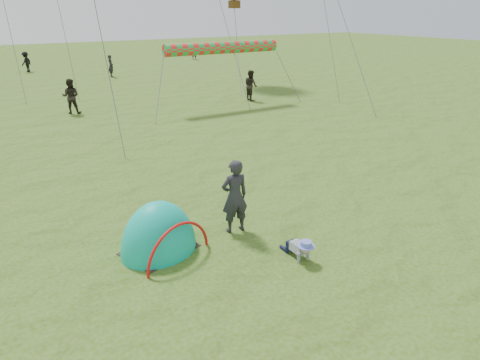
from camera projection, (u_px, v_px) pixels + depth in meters
ground at (321, 275)px, 8.82m from camera, size 140.00×140.00×0.00m
crawling_toddler at (300, 248)px, 9.33m from camera, size 0.49×0.69×0.53m
popup_tent at (159, 250)px, 9.74m from camera, size 2.21×2.00×2.36m
standing_adult at (235, 197)px, 10.25m from camera, size 0.72×0.51×1.85m
crowd_person_1 at (71, 96)px, 22.07m from camera, size 1.07×0.98×1.78m
crowd_person_3 at (26, 62)px, 36.65m from camera, size 1.18×1.22×1.67m
crowd_person_6 at (111, 66)px, 33.94m from camera, size 0.44×0.64×1.70m
crowd_person_12 at (194, 52)px, 45.50m from camera, size 0.67×0.51×1.64m
crowd_person_13 at (251, 85)px, 25.25m from camera, size 0.70×0.88×1.77m
rainbow_tube_kite at (223, 48)px, 22.93m from camera, size 6.69×0.64×0.64m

